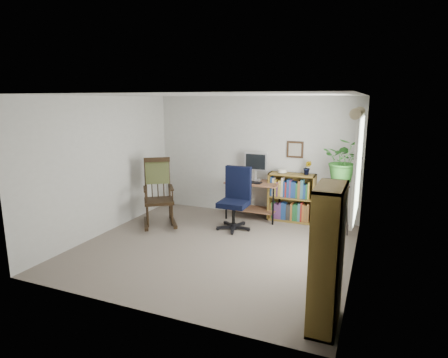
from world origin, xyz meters
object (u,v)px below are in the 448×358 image
at_px(office_chair, 234,199).
at_px(tall_bookshelf, 327,258).
at_px(rocking_chair, 159,192).
at_px(desk, 253,200).
at_px(low_bookshelf, 291,197).

bearing_deg(office_chair, tall_bookshelf, -49.85).
xyz_separation_m(rocking_chair, tall_bookshelf, (3.34, -2.10, 0.11)).
bearing_deg(tall_bookshelf, office_chair, 129.01).
height_order(office_chair, rocking_chair, rocking_chair).
distance_m(office_chair, tall_bookshelf, 3.11).
height_order(rocking_chair, tall_bookshelf, tall_bookshelf).
distance_m(desk, rocking_chair, 1.87).
xyz_separation_m(low_bookshelf, tall_bookshelf, (1.09, -3.30, 0.28)).
xyz_separation_m(office_chair, tall_bookshelf, (1.95, -2.41, 0.18)).
bearing_deg(desk, tall_bookshelf, -60.03).
relative_size(office_chair, rocking_chair, 0.90).
distance_m(desk, tall_bookshelf, 3.69).
relative_size(desk, low_bookshelf, 1.10).
bearing_deg(rocking_chair, tall_bookshelf, -67.60).
xyz_separation_m(desk, low_bookshelf, (0.74, 0.12, 0.10)).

